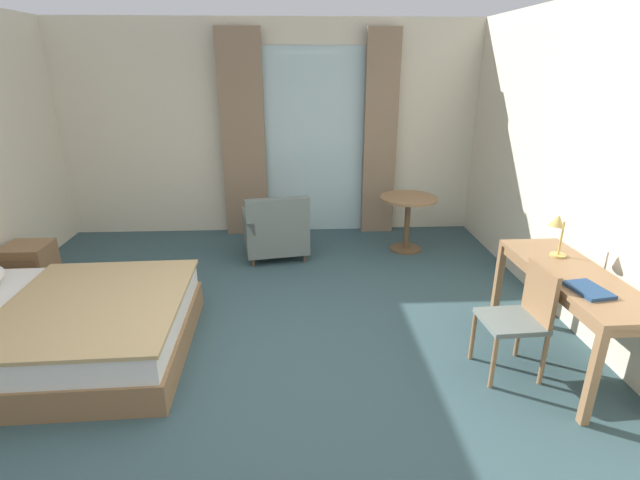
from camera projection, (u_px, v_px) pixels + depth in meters
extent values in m
cube|color=#334C51|center=(258.00, 371.00, 3.83)|extent=(6.32, 7.37, 0.10)
cube|color=beige|center=(271.00, 130.00, 6.52)|extent=(5.92, 0.12, 2.86)
cube|color=silver|center=(312.00, 143.00, 6.53)|extent=(1.42, 0.02, 2.52)
cube|color=#897056|center=(243.00, 137.00, 6.35)|extent=(0.58, 0.10, 2.74)
cube|color=#897056|center=(380.00, 136.00, 6.44)|extent=(0.44, 0.10, 2.74)
cube|color=olive|center=(58.00, 342.00, 3.91)|extent=(2.17, 1.72, 0.25)
cube|color=white|center=(53.00, 318.00, 3.83)|extent=(2.10, 1.67, 0.21)
cube|color=tan|center=(94.00, 303.00, 3.81)|extent=(1.45, 1.68, 0.03)
cube|color=olive|center=(30.00, 266.00, 5.07)|extent=(0.45, 0.43, 0.49)
cube|color=brown|center=(17.00, 266.00, 4.83)|extent=(0.38, 0.01, 0.12)
cube|color=olive|center=(575.00, 275.00, 3.64)|extent=(0.57, 1.54, 0.04)
cube|color=olive|center=(574.00, 282.00, 3.66)|extent=(0.53, 1.46, 0.08)
cube|color=olive|center=(548.00, 279.00, 4.48)|extent=(0.06, 0.06, 0.74)
cube|color=olive|center=(593.00, 377.00, 3.08)|extent=(0.06, 0.06, 0.74)
cube|color=olive|center=(498.00, 281.00, 4.45)|extent=(0.06, 0.06, 0.74)
cube|color=slate|center=(511.00, 321.00, 3.60)|extent=(0.45, 0.44, 0.04)
cube|color=olive|center=(540.00, 293.00, 3.54)|extent=(0.06, 0.39, 0.42)
cylinder|color=olive|center=(473.00, 336.00, 3.83)|extent=(0.04, 0.04, 0.43)
cylinder|color=olive|center=(493.00, 363.00, 3.49)|extent=(0.04, 0.04, 0.43)
cylinder|color=olive|center=(519.00, 333.00, 3.87)|extent=(0.04, 0.04, 0.43)
cylinder|color=olive|center=(543.00, 360.00, 3.53)|extent=(0.04, 0.04, 0.43)
cylinder|color=tan|center=(558.00, 255.00, 3.96)|extent=(0.13, 0.13, 0.02)
cylinder|color=tan|center=(561.00, 238.00, 3.91)|extent=(0.02, 0.02, 0.29)
cone|color=tan|center=(558.00, 221.00, 3.77)|extent=(0.15, 0.14, 0.15)
cube|color=navy|center=(589.00, 290.00, 3.34)|extent=(0.26, 0.33, 0.03)
cube|color=slate|center=(275.00, 236.00, 5.95)|extent=(0.87, 0.85, 0.30)
cube|color=slate|center=(278.00, 216.00, 5.55)|extent=(0.76, 0.25, 0.43)
cube|color=slate|center=(300.00, 217.00, 5.94)|extent=(0.23, 0.73, 0.16)
cube|color=slate|center=(248.00, 221.00, 5.80)|extent=(0.23, 0.73, 0.16)
cylinder|color=#4C3D2D|center=(296.00, 241.00, 6.36)|extent=(0.04, 0.04, 0.10)
cylinder|color=#4C3D2D|center=(249.00, 245.00, 6.23)|extent=(0.04, 0.04, 0.10)
cylinder|color=#4C3D2D|center=(305.00, 258.00, 5.81)|extent=(0.04, 0.04, 0.10)
cylinder|color=#4C3D2D|center=(253.00, 262.00, 5.68)|extent=(0.04, 0.04, 0.10)
cylinder|color=olive|center=(409.00, 198.00, 5.96)|extent=(0.72, 0.72, 0.03)
cylinder|color=brown|center=(407.00, 225.00, 6.09)|extent=(0.07, 0.07, 0.68)
cylinder|color=brown|center=(405.00, 248.00, 6.20)|extent=(0.40, 0.40, 0.02)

